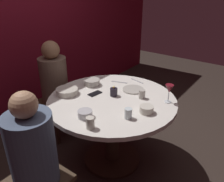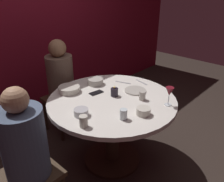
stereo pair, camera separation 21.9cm
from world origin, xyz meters
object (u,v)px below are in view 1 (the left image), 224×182
at_px(candle_holder, 114,92).
at_px(cup_near_candle, 128,113).
at_px(bowl_serving_large, 85,114).
at_px(bowl_salad_center, 147,109).
at_px(dinner_plate, 133,89).
at_px(cup_by_right_diner, 142,94).
at_px(cup_by_left_diner, 90,123).
at_px(dining_table, 112,114).
at_px(wine_glass, 169,90).
at_px(bowl_small_white, 67,91).
at_px(seated_diner_back, 54,80).
at_px(cell_phone, 95,94).
at_px(seated_diner_left, 33,152).
at_px(bowl_sauce_side, 92,82).

bearing_deg(candle_holder, cup_near_candle, -127.61).
relative_size(bowl_serving_large, bowl_salad_center, 1.03).
relative_size(dinner_plate, cup_by_right_diner, 2.57).
relative_size(bowl_serving_large, cup_by_left_diner, 1.30).
distance_m(candle_holder, dinner_plate, 0.24).
distance_m(dining_table, candle_holder, 0.22).
bearing_deg(wine_glass, cup_near_candle, 162.33).
bearing_deg(bowl_small_white, cup_by_left_diner, -117.85).
bearing_deg(cup_by_left_diner, dinner_plate, 7.08).
xyz_separation_m(dinner_plate, cup_by_right_diner, (-0.10, -0.16, 0.04)).
bearing_deg(cup_near_candle, seated_diner_back, 80.08).
xyz_separation_m(bowl_salad_center, cup_by_right_diner, (0.21, 0.17, 0.01)).
bearing_deg(cup_near_candle, cell_phone, 70.67).
height_order(seated_diner_left, cup_near_candle, seated_diner_left).
xyz_separation_m(candle_holder, dinner_plate, (0.22, -0.09, -0.03)).
relative_size(cup_near_candle, cup_by_right_diner, 1.05).
bearing_deg(bowl_salad_center, bowl_sauce_side, 78.08).
relative_size(bowl_salad_center, bowl_sauce_side, 0.71).
bearing_deg(candle_holder, seated_diner_back, 94.08).
bearing_deg(cup_by_left_diner, bowl_sauce_side, 40.14).
bearing_deg(dinner_plate, bowl_serving_large, 176.28).
bearing_deg(candle_holder, bowl_salad_center, -102.37).
bearing_deg(seated_diner_back, cell_phone, -2.00).
distance_m(cup_near_candle, cup_by_right_diner, 0.39).
distance_m(dining_table, bowl_salad_center, 0.44).
height_order(dinner_plate, bowl_salad_center, bowl_salad_center).
relative_size(candle_holder, dinner_plate, 0.46).
bearing_deg(cup_near_candle, candle_holder, 52.39).
relative_size(dinner_plate, bowl_serving_large, 1.78).
height_order(bowl_serving_large, cup_near_candle, cup_near_candle).
height_order(bowl_sauce_side, cup_near_candle, cup_near_candle).
xyz_separation_m(seated_diner_back, bowl_small_white, (-0.19, -0.42, 0.05)).
relative_size(dining_table, seated_diner_back, 1.04).
bearing_deg(seated_diner_left, seated_diner_back, 42.70).
bearing_deg(cup_near_candle, cup_by_left_diner, 151.97).
xyz_separation_m(candle_holder, bowl_salad_center, (-0.09, -0.42, -0.01)).
height_order(wine_glass, bowl_serving_large, wine_glass).
xyz_separation_m(dinner_plate, cup_by_left_diner, (-0.78, -0.10, 0.04)).
relative_size(dining_table, candle_holder, 12.17).
distance_m(dining_table, cup_by_right_diner, 0.36).
bearing_deg(cup_by_right_diner, seated_diner_left, 168.28).
bearing_deg(bowl_serving_large, candle_holder, 5.20).
xyz_separation_m(wine_glass, cup_near_candle, (-0.46, 0.15, -0.08)).
relative_size(dining_table, bowl_serving_large, 10.03).
distance_m(cup_by_left_diner, cup_by_right_diner, 0.68).
distance_m(bowl_serving_large, bowl_salad_center, 0.52).
height_order(cell_phone, bowl_salad_center, bowl_salad_center).
height_order(wine_glass, cup_by_right_diner, wine_glass).
bearing_deg(dinner_plate, cup_by_right_diner, -122.57).
xyz_separation_m(bowl_sauce_side, cup_by_left_diner, (-0.62, -0.52, 0.02)).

